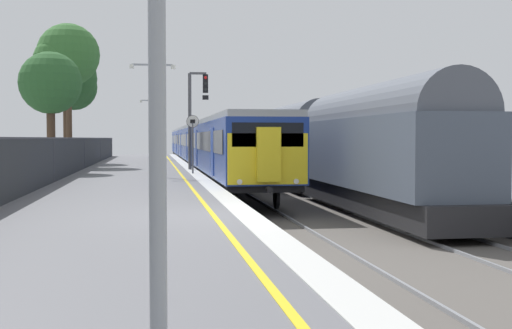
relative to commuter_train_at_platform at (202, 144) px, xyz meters
The scene contains 10 objects.
ground 36.10m from the commuter_train_at_platform, 89.13° to the right, with size 17.40×110.00×1.21m.
commuter_train_at_platform is the anchor object (origin of this frame).
freight_train_adjacent_track 15.11m from the commuter_train_at_platform, 74.63° to the right, with size 2.60×41.85×4.50m.
signal_gantry 15.03m from the commuter_train_at_platform, 95.71° to the right, with size 1.10×0.24×5.27m.
speed_limit_sign 19.04m from the commuter_train_at_platform, 95.57° to the right, with size 0.59×0.08×2.81m.
platform_lamp_mid 21.62m from the commuter_train_at_platform, 99.97° to the right, with size 2.00×0.20×5.03m.
platform_lamp_far 5.05m from the commuter_train_at_platform, 141.42° to the left, with size 2.00×0.20×4.83m.
background_tree_left 11.15m from the commuter_train_at_platform, 155.66° to the right, with size 4.17×4.17×7.82m.
background_tree_centre 19.24m from the commuter_train_at_platform, 117.40° to the right, with size 3.08×3.08×5.98m.
background_tree_right 14.13m from the commuter_train_at_platform, 132.80° to the right, with size 3.88×3.76×8.61m.
Camera 1 is at (-1.68, -14.61, 1.71)m, focal length 46.24 mm.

